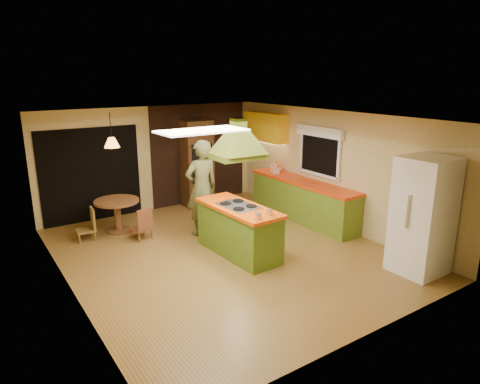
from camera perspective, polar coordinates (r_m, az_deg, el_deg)
ground at (r=8.11m, az=-1.95°, el=-7.99°), size 6.50×6.50×0.00m
room_walls at (r=7.70m, az=-2.04°, el=0.57°), size 5.50×6.50×6.50m
ceiling_plane at (r=7.47m, az=-2.13°, el=9.86°), size 6.50×6.50×0.00m
brick_panel at (r=11.04m, az=-5.42°, el=5.11°), size 2.64×0.03×2.50m
nook_opening at (r=10.09m, az=-19.22°, el=2.15°), size 2.20×0.03×2.10m
right_counter at (r=9.81m, az=8.36°, el=-1.06°), size 0.62×3.05×0.92m
upper_cabinets at (r=10.79m, az=3.40°, el=8.67°), size 0.34×1.40×0.70m
window_right at (r=9.54m, az=10.58°, el=6.45°), size 0.12×1.35×1.06m
fluor_panel at (r=5.89m, az=-5.09°, el=8.13°), size 1.20×0.60×0.03m
kitchen_island at (r=7.87m, az=-0.20°, el=-5.05°), size 0.82×1.88×0.94m
range_hood at (r=7.43m, az=-0.21°, el=7.96°), size 0.91×0.68×0.78m
man at (r=8.73m, az=-5.13°, el=0.53°), size 0.72×0.47×1.97m
refrigerator at (r=7.64m, az=23.22°, el=-2.94°), size 0.81×0.77×1.96m
wall_oven at (r=10.72m, az=-5.79°, el=3.81°), size 0.72×0.62×2.14m
dining_table at (r=9.32m, az=-16.05°, el=-2.27°), size 0.92×0.92×0.69m
chair_left at (r=9.10m, az=-19.96°, el=-4.09°), size 0.39×0.39×0.65m
chair_near at (r=8.86m, az=-13.11°, el=-4.05°), size 0.43×0.43×0.66m
pendant_lamp at (r=9.00m, az=-16.72°, el=6.35°), size 0.31×0.31×0.20m
canister_large at (r=10.32m, az=4.80°, el=3.20°), size 0.22×0.22×0.24m
canister_medium at (r=10.41m, az=4.42°, el=3.14°), size 0.15×0.15×0.18m
canister_small at (r=10.25m, az=5.13°, el=2.87°), size 0.14×0.14×0.16m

